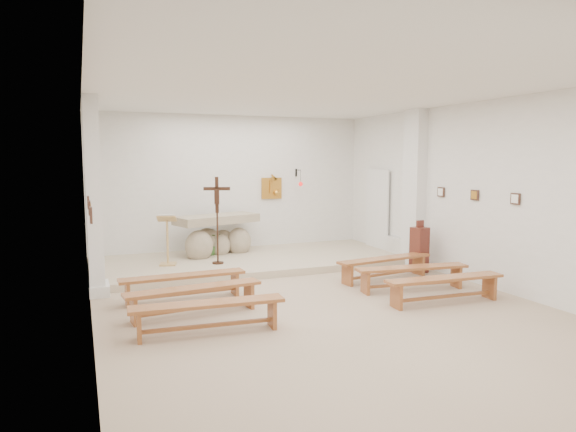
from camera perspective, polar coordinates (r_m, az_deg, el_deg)
name	(u,v)px	position (r m, az deg, el deg)	size (l,w,h in m)	color
ground	(316,304)	(8.73, 3.09, -9.70)	(7.00, 10.00, 0.00)	tan
wall_left	(88,207)	(7.62, -21.33, 0.92)	(0.02, 10.00, 3.50)	white
wall_right	(483,194)	(10.39, 20.86, 2.28)	(0.02, 10.00, 3.50)	white
wall_back	(232,185)	(13.09, -6.21, 3.43)	(7.00, 0.02, 3.50)	white
ceiling	(317,91)	(8.46, 3.23, 13.66)	(7.00, 10.00, 0.02)	silver
sanctuary_platform	(251,261)	(11.88, -4.13, -5.00)	(6.98, 3.00, 0.15)	#C2AD95
pilaster_left	(94,197)	(9.61, -20.80, 1.99)	(0.26, 0.55, 3.50)	white
pilaster_right	(414,189)	(11.86, 13.84, 2.97)	(0.26, 0.55, 3.50)	white
gold_wall_relief	(272,188)	(13.40, -1.84, 3.10)	(0.55, 0.04, 0.55)	gold
sanctuary_lamp	(300,182)	(13.41, 1.35, 3.79)	(0.11, 0.36, 0.44)	black
station_frame_left_front	(91,215)	(6.82, -21.05, 0.09)	(0.03, 0.20, 0.20)	#41271C
station_frame_left_mid	(89,208)	(7.82, -21.20, 0.83)	(0.03, 0.20, 0.20)	#41271C
station_frame_left_rear	(88,202)	(8.82, -21.31, 1.41)	(0.03, 0.20, 0.20)	#41271C
station_frame_right_front	(515,199)	(9.81, 23.94, 1.76)	(0.03, 0.20, 0.20)	#41271C
station_frame_right_mid	(475,195)	(10.53, 20.03, 2.20)	(0.03, 0.20, 0.20)	#41271C
station_frame_right_rear	(441,192)	(11.29, 16.63, 2.58)	(0.03, 0.20, 0.20)	#41271C
radiator_left	(92,272)	(10.51, -20.90, -5.83)	(0.10, 0.85, 0.52)	silver
radiator_right	(397,248)	(12.63, 12.02, -3.54)	(0.10, 0.85, 0.52)	silver
altar	(216,238)	(12.34, -7.98, -2.41)	(2.13, 1.35, 1.03)	tan
lectern	(167,240)	(11.23, -13.26, -2.59)	(0.46, 0.42, 1.11)	tan
crucifix_stand	(217,214)	(11.13, -7.87, 0.24)	(0.55, 0.25, 1.88)	#321C10
potted_plant	(211,244)	(12.28, -8.58, -3.11)	(0.46, 0.40, 0.51)	#315D25
donation_pedestal	(419,249)	(11.30, 14.38, -3.62)	(0.35, 0.35, 1.12)	#552318
bench_left_front	(183,281)	(9.01, -11.56, -7.09)	(2.14, 0.40, 0.45)	#99542C
bench_right_front	(385,263)	(10.49, 10.70, -5.16)	(2.16, 0.62, 0.45)	#99542C
bench_left_second	(194,294)	(8.14, -10.37, -8.52)	(2.16, 0.57, 0.45)	#99542C
bench_right_second	(412,272)	(9.75, 13.62, -6.11)	(2.16, 0.62, 0.45)	#99542C
bench_left_third	(208,310)	(7.28, -8.88, -10.29)	(2.15, 0.49, 0.45)	#99542C
bench_right_third	(445,284)	(9.04, 17.02, -7.19)	(2.15, 0.45, 0.45)	#99542C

